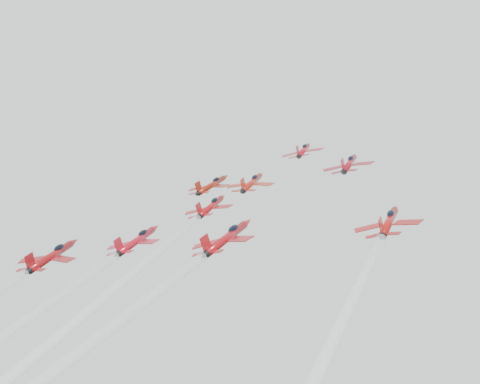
% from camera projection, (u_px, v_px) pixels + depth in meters
% --- Properties ---
extents(jet_lead, '(9.18, 11.57, 7.98)m').
position_uv_depth(jet_lead, '(304.00, 150.00, 140.42)').
color(jet_lead, '#AA101A').
extents(jet_row2_left, '(9.10, 11.46, 7.90)m').
position_uv_depth(jet_row2_left, '(212.00, 185.00, 130.33)').
color(jet_row2_left, maroon).
extents(jet_row2_center, '(9.28, 11.70, 8.06)m').
position_uv_depth(jet_row2_center, '(252.00, 182.00, 123.23)').
color(jet_row2_center, '#AA1F10').
extents(jet_row2_right, '(9.31, 11.74, 8.09)m').
position_uv_depth(jet_row2_right, '(349.00, 163.00, 117.97)').
color(jet_row2_right, maroon).
extents(jet_center, '(8.97, 82.24, 54.29)m').
position_uv_depth(jet_center, '(51.00, 332.00, 75.49)').
color(jet_center, '#A10F12').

